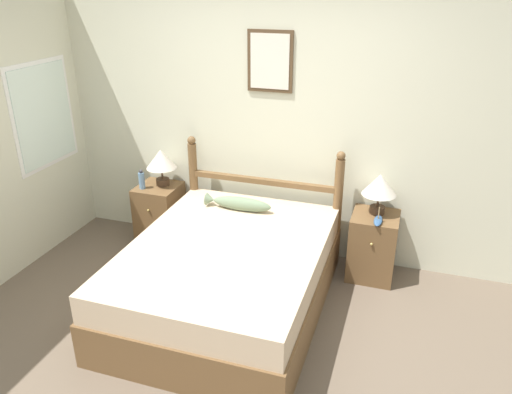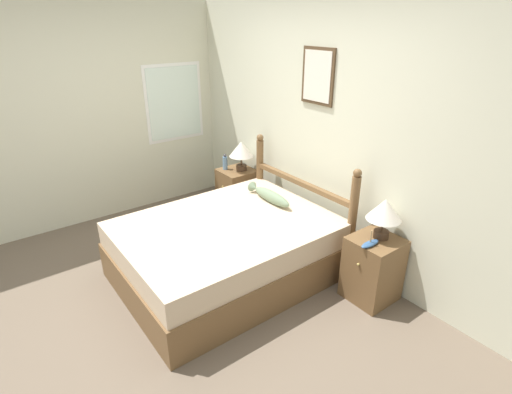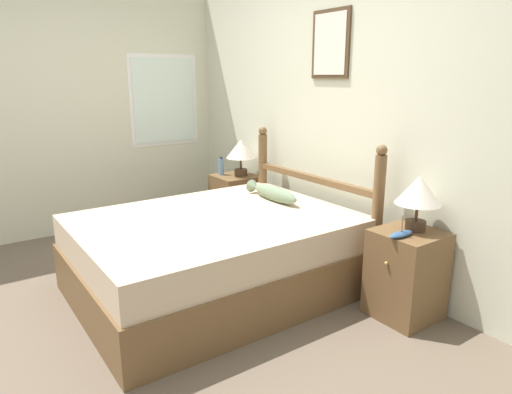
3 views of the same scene
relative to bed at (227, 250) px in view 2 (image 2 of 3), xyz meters
name	(u,v)px [view 2 (image 2 of 3)]	position (x,y,z in m)	size (l,w,h in m)	color
ground_plane	(176,302)	(0.07, -0.61, -0.29)	(16.00, 16.00, 0.00)	brown
wall_back	(321,133)	(0.07, 1.12, 0.99)	(6.40, 0.08, 2.55)	beige
wall_left	(84,118)	(-2.06, -0.59, 0.99)	(0.08, 6.40, 2.55)	beige
bed	(227,250)	(0.00, 0.00, 0.00)	(1.50, 1.98, 0.59)	brown
headboard	(300,196)	(0.00, 0.95, 0.31)	(1.50, 0.08, 1.12)	brown
nightstand_left	(237,192)	(-1.06, 0.86, 0.01)	(0.40, 0.43, 0.60)	brown
nightstand_right	(373,269)	(1.06, 0.86, 0.01)	(0.40, 0.43, 0.60)	brown
table_lamp_left	(241,150)	(-1.03, 0.90, 0.57)	(0.30, 0.30, 0.37)	#422D1E
table_lamp_right	(385,211)	(1.06, 0.91, 0.57)	(0.30, 0.30, 0.37)	#422D1E
bottle	(225,162)	(-1.18, 0.76, 0.40)	(0.06, 0.06, 0.20)	#668CB2
model_boat	(370,244)	(1.09, 0.72, 0.33)	(0.07, 0.21, 0.14)	#335684
fish_pillow	(270,196)	(-0.13, 0.63, 0.36)	(0.61, 0.11, 0.12)	gray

